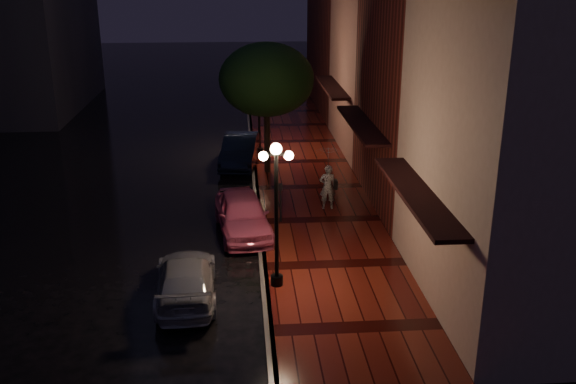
# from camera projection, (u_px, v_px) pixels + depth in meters

# --- Properties ---
(ground) EXTENTS (120.00, 120.00, 0.00)m
(ground) POSITION_uv_depth(u_px,v_px,m) (259.00, 225.00, 23.60)
(ground) COLOR black
(ground) RESTS_ON ground
(sidewalk) EXTENTS (4.50, 60.00, 0.15)m
(sidewalk) POSITION_uv_depth(u_px,v_px,m) (320.00, 221.00, 23.74)
(sidewalk) COLOR #400E0B
(sidewalk) RESTS_ON ground
(curb) EXTENTS (0.25, 60.00, 0.15)m
(curb) POSITION_uv_depth(u_px,v_px,m) (259.00, 223.00, 23.57)
(curb) COLOR #595451
(curb) RESTS_ON ground
(storefront_near) EXTENTS (5.00, 8.00, 8.50)m
(storefront_near) POSITION_uv_depth(u_px,v_px,m) (527.00, 156.00, 17.05)
(storefront_near) COLOR gray
(storefront_near) RESTS_ON ground
(storefront_mid) EXTENTS (5.00, 8.00, 11.00)m
(storefront_mid) POSITION_uv_depth(u_px,v_px,m) (441.00, 64.00, 24.15)
(storefront_mid) COLOR #511914
(storefront_mid) RESTS_ON ground
(storefront_far) EXTENTS (5.00, 8.00, 9.00)m
(storefront_far) POSITION_uv_depth(u_px,v_px,m) (391.00, 61.00, 32.00)
(storefront_far) COLOR #8C5951
(storefront_far) RESTS_ON ground
(storefront_extra) EXTENTS (5.00, 12.00, 10.00)m
(storefront_extra) POSITION_uv_depth(u_px,v_px,m) (356.00, 32.00, 41.23)
(storefront_extra) COLOR #511914
(storefront_extra) RESTS_ON ground
(streetlamp_near) EXTENTS (0.96, 0.36, 4.31)m
(streetlamp_near) POSITION_uv_depth(u_px,v_px,m) (276.00, 207.00, 18.06)
(streetlamp_near) COLOR black
(streetlamp_near) RESTS_ON sidewalk
(streetlamp_far) EXTENTS (0.96, 0.36, 4.31)m
(streetlamp_far) POSITION_uv_depth(u_px,v_px,m) (259.00, 105.00, 31.21)
(streetlamp_far) COLOR black
(streetlamp_far) RESTS_ON sidewalk
(street_tree) EXTENTS (4.16, 4.16, 5.80)m
(street_tree) POSITION_uv_depth(u_px,v_px,m) (267.00, 82.00, 27.85)
(street_tree) COLOR black
(street_tree) RESTS_ON sidewalk
(pink_car) EXTENTS (2.27, 4.48, 1.46)m
(pink_car) POSITION_uv_depth(u_px,v_px,m) (243.00, 214.00, 22.64)
(pink_car) COLOR #DB5A83
(pink_car) RESTS_ON ground
(navy_car) EXTENTS (2.13, 4.61, 1.46)m
(navy_car) POSITION_uv_depth(u_px,v_px,m) (241.00, 150.00, 30.42)
(navy_car) COLOR black
(navy_car) RESTS_ON ground
(silver_car) EXTENTS (1.89, 4.24, 1.21)m
(silver_car) POSITION_uv_depth(u_px,v_px,m) (186.00, 279.00, 18.24)
(silver_car) COLOR #999AA0
(silver_car) RESTS_ON ground
(woman_with_umbrella) EXTENTS (1.01, 1.03, 2.44)m
(woman_with_umbrella) POSITION_uv_depth(u_px,v_px,m) (328.00, 169.00, 24.28)
(woman_with_umbrella) COLOR silver
(woman_with_umbrella) RESTS_ON sidewalk
(parking_meter) EXTENTS (0.15, 0.13, 1.46)m
(parking_meter) POSITION_uv_depth(u_px,v_px,m) (281.00, 199.00, 23.25)
(parking_meter) COLOR black
(parking_meter) RESTS_ON sidewalk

